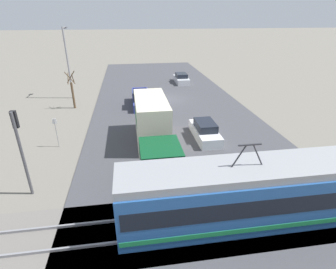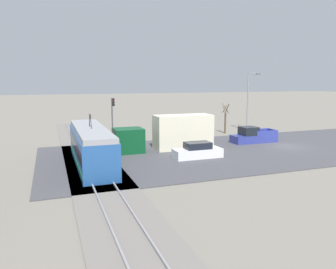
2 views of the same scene
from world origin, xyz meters
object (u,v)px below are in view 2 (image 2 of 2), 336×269
Objects in this scene: sedan_car_1 at (198,151)px; street_lamp_near_crossing at (249,98)px; light_rail_tram at (91,146)px; traffic_light_pole at (113,113)px; box_truck at (170,134)px; pickup_truck at (253,136)px; street_tree at (225,120)px; no_parking_sign at (160,126)px.

street_lamp_near_crossing reaches higher than sedan_car_1.
street_lamp_near_crossing is (12.27, -23.88, 3.19)m from light_rail_tram.
street_lamp_near_crossing is at bearing -87.19° from traffic_light_pole.
pickup_truck is at bearing -88.08° from box_truck.
street_tree is at bearing -89.61° from traffic_light_pole.
traffic_light_pole is 0.61× the size of street_lamp_near_crossing.
street_lamp_near_crossing is at bearing -78.50° from street_tree.
street_lamp_near_crossing reaches higher than traffic_light_pole.
light_rail_tram is 12.10m from traffic_light_pole.
pickup_truck is 1.18× the size of sedan_car_1.
no_parking_sign is (-0.23, -5.99, -1.87)m from traffic_light_pole.
sedan_car_1 is at bearing -95.35° from light_rail_tram.
traffic_light_pole is 19.97m from street_lamp_near_crossing.
light_rail_tram is at bearing 160.53° from traffic_light_pole.
street_tree is at bearing -88.00° from no_parking_sign.
box_truck is at bearing 119.60° from street_lamp_near_crossing.
street_tree is at bearing -4.17° from pickup_truck.
street_lamp_near_crossing is at bearing -60.40° from box_truck.
pickup_truck is 1.31× the size of street_tree.
street_tree is (12.30, -9.95, 1.20)m from sedan_car_1.
box_truck is 2.28× the size of sedan_car_1.
street_tree is 5.25m from street_lamp_near_crossing.
traffic_light_pole reaches higher than light_rail_tram.
sedan_car_1 is at bearing 141.03° from street_tree.
no_parking_sign is (7.13, 9.08, 0.68)m from pickup_truck.
street_lamp_near_crossing is (8.69, -15.29, 3.09)m from box_truck.
traffic_light_pole is 1.24× the size of street_tree.
street_tree is at bearing 101.50° from street_lamp_near_crossing.
pickup_truck is 2.25× the size of no_parking_sign.
no_parking_sign is (11.06, -9.98, -0.17)m from light_rail_tram.
traffic_light_pole is at bearing 63.96° from pickup_truck.
light_rail_tram is 22.68m from street_tree.
pickup_truck is (3.93, -19.06, -0.84)m from light_rail_tram.
street_lamp_near_crossing reaches higher than pickup_truck.
sedan_car_1 is at bearing -166.60° from box_truck.
pickup_truck is (0.35, -10.47, -0.94)m from box_truck.
traffic_light_pole reaches higher than no_parking_sign.
sedan_car_1 is at bearing 132.80° from street_lamp_near_crossing.
sedan_car_1 is (-4.83, 9.41, -0.10)m from pickup_truck.
no_parking_sign is at bearing 51.84° from pickup_truck.
light_rail_tram reaches higher than pickup_truck.
sedan_car_1 is 1.11× the size of street_tree.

